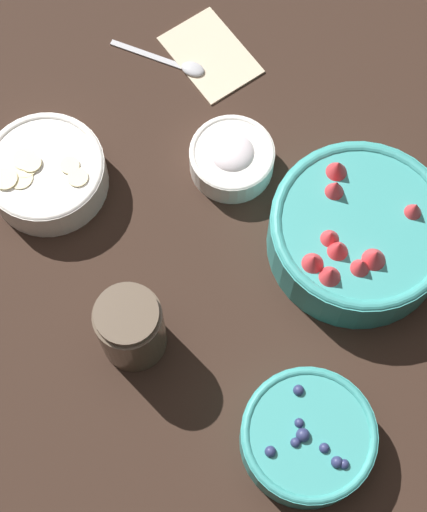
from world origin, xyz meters
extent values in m
plane|color=black|center=(0.00, 0.00, 0.00)|extent=(4.00, 4.00, 0.00)
cylinder|color=teal|center=(0.16, 0.11, 0.03)|extent=(0.22, 0.22, 0.07)
torus|color=teal|center=(0.16, 0.11, 0.06)|extent=(0.22, 0.22, 0.02)
cylinder|color=red|center=(0.16, 0.11, 0.05)|extent=(0.18, 0.18, 0.02)
cone|color=red|center=(0.15, 0.03, 0.08)|extent=(0.03, 0.03, 0.02)
cone|color=red|center=(0.20, 0.08, 0.08)|extent=(0.04, 0.04, 0.03)
cone|color=red|center=(0.20, 0.16, 0.08)|extent=(0.03, 0.03, 0.03)
cone|color=red|center=(0.10, 0.15, 0.08)|extent=(0.04, 0.04, 0.03)
cone|color=red|center=(0.11, 0.12, 0.08)|extent=(0.03, 0.03, 0.03)
cone|color=red|center=(0.16, 0.06, 0.08)|extent=(0.03, 0.03, 0.03)
cone|color=red|center=(0.17, 0.03, 0.08)|extent=(0.03, 0.03, 0.03)
cone|color=red|center=(0.19, 0.06, 0.08)|extent=(0.04, 0.04, 0.03)
cone|color=red|center=(0.14, 0.07, 0.08)|extent=(0.04, 0.04, 0.02)
cylinder|color=teal|center=(0.26, -0.13, 0.03)|extent=(0.15, 0.15, 0.05)
torus|color=teal|center=(0.26, -0.13, 0.05)|extent=(0.15, 0.15, 0.01)
cylinder|color=navy|center=(0.26, -0.13, 0.04)|extent=(0.12, 0.12, 0.02)
sphere|color=navy|center=(0.25, -0.13, 0.05)|extent=(0.02, 0.02, 0.02)
sphere|color=navy|center=(0.30, -0.13, 0.05)|extent=(0.01, 0.01, 0.01)
sphere|color=navy|center=(0.28, -0.13, 0.05)|extent=(0.01, 0.01, 0.01)
sphere|color=navy|center=(0.23, -0.17, 0.05)|extent=(0.01, 0.01, 0.01)
sphere|color=navy|center=(0.24, -0.12, 0.05)|extent=(0.01, 0.01, 0.01)
sphere|color=navy|center=(0.30, -0.13, 0.05)|extent=(0.01, 0.01, 0.01)
sphere|color=navy|center=(0.25, -0.14, 0.05)|extent=(0.01, 0.01, 0.01)
sphere|color=navy|center=(0.22, -0.09, 0.05)|extent=(0.01, 0.01, 0.01)
cylinder|color=white|center=(-0.19, -0.06, 0.03)|extent=(0.15, 0.15, 0.05)
torus|color=white|center=(-0.19, -0.06, 0.05)|extent=(0.15, 0.15, 0.01)
cylinder|color=beige|center=(-0.19, -0.06, 0.04)|extent=(0.12, 0.12, 0.02)
cylinder|color=beige|center=(-0.22, -0.07, 0.05)|extent=(0.03, 0.03, 0.01)
cylinder|color=beige|center=(-0.15, -0.05, 0.05)|extent=(0.03, 0.03, 0.01)
cylinder|color=beige|center=(-0.21, -0.07, 0.05)|extent=(0.03, 0.03, 0.00)
cylinder|color=beige|center=(-0.21, -0.07, 0.05)|extent=(0.03, 0.03, 0.01)
cylinder|color=beige|center=(-0.17, -0.04, 0.05)|extent=(0.02, 0.02, 0.01)
cylinder|color=beige|center=(-0.22, -0.10, 0.05)|extent=(0.03, 0.03, 0.01)
cylinder|color=beige|center=(-0.20, -0.09, 0.05)|extent=(0.03, 0.03, 0.00)
cylinder|color=white|center=(-0.02, 0.10, 0.02)|extent=(0.11, 0.11, 0.04)
torus|color=white|center=(-0.02, 0.10, 0.04)|extent=(0.11, 0.11, 0.01)
cylinder|color=silver|center=(-0.02, 0.10, 0.03)|extent=(0.09, 0.09, 0.01)
ellipsoid|color=silver|center=(-0.02, 0.10, 0.04)|extent=(0.06, 0.06, 0.03)
cylinder|color=brown|center=(0.03, -0.15, 0.05)|extent=(0.08, 0.08, 0.10)
cylinder|color=#3D2316|center=(0.03, -0.15, 0.04)|extent=(0.06, 0.06, 0.07)
cylinder|color=brown|center=(0.03, -0.15, 0.10)|extent=(0.07, 0.07, 0.01)
cube|color=beige|center=(-0.15, 0.22, 0.00)|extent=(0.15, 0.12, 0.01)
cube|color=#B2B2B7|center=(-0.22, 0.17, 0.00)|extent=(0.11, 0.04, 0.01)
ellipsoid|color=#B2B2B7|center=(-0.15, 0.19, 0.01)|extent=(0.04, 0.03, 0.01)
camera|label=1|loc=(0.27, -0.32, 0.99)|focal=60.00mm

